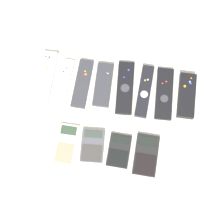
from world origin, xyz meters
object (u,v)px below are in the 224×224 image
at_px(remote_2, 82,84).
at_px(remote_5, 144,91).
at_px(remote_1, 64,81).
at_px(calculator_2, 119,151).
at_px(calculator_0, 66,144).
at_px(remote_7, 187,96).
at_px(remote_4, 125,88).
at_px(remote_6, 164,94).
at_px(remote_0, 45,80).
at_px(calculator_1, 92,145).
at_px(calculator_3, 146,155).
at_px(remote_3, 103,85).

bearing_deg(remote_2, remote_5, 1.83).
xyz_separation_m(remote_1, calculator_2, (0.23, -0.22, -0.00)).
distance_m(remote_1, calculator_0, 0.23).
xyz_separation_m(remote_7, calculator_2, (-0.21, -0.23, -0.01)).
bearing_deg(calculator_0, calculator_2, 1.58).
distance_m(remote_4, calculator_0, 0.29).
xyz_separation_m(remote_1, remote_6, (0.36, 0.00, -0.00)).
distance_m(remote_0, remote_6, 0.43).
bearing_deg(calculator_2, calculator_1, 178.99).
bearing_deg(calculator_0, calculator_3, 0.88).
height_order(remote_1, remote_5, remote_5).
bearing_deg(remote_3, calculator_1, -92.38).
bearing_deg(remote_6, remote_5, 178.96).
height_order(remote_1, remote_7, remote_7).
relative_size(remote_6, calculator_3, 1.35).
distance_m(calculator_0, calculator_1, 0.09).
relative_size(calculator_1, calculator_2, 1.02).
relative_size(calculator_0, calculator_3, 0.98).
bearing_deg(calculator_1, remote_3, 84.95).
xyz_separation_m(remote_0, calculator_1, (0.21, -0.21, -0.01)).
relative_size(remote_0, calculator_0, 1.56).
relative_size(remote_0, calculator_3, 1.52).
bearing_deg(remote_4, remote_6, -4.50).
height_order(remote_5, remote_7, remote_7).
height_order(remote_3, remote_7, remote_7).
height_order(remote_5, calculator_1, remote_5).
bearing_deg(calculator_0, remote_7, 30.87).
height_order(remote_1, remote_6, same).
bearing_deg(calculator_3, remote_0, 152.34).
xyz_separation_m(remote_6, calculator_3, (-0.04, -0.23, -0.00)).
height_order(remote_1, calculator_0, remote_1).
relative_size(remote_1, remote_4, 0.83).
relative_size(remote_1, calculator_0, 1.19).
relative_size(remote_0, remote_1, 1.31).
relative_size(remote_0, remote_6, 1.13).
bearing_deg(calculator_0, remote_6, 36.46).
bearing_deg(remote_7, calculator_3, -118.03).
xyz_separation_m(remote_5, remote_7, (0.15, 0.00, 0.00)).
distance_m(remote_1, calculator_1, 0.26).
bearing_deg(remote_6, remote_3, 177.19).
height_order(remote_4, calculator_1, remote_4).
distance_m(remote_0, remote_1, 0.07).
distance_m(remote_1, remote_3, 0.14).
height_order(remote_2, calculator_2, remote_2).
xyz_separation_m(remote_2, remote_4, (0.16, 0.00, 0.00)).
relative_size(remote_6, calculator_1, 1.62).
height_order(remote_4, calculator_3, remote_4).
bearing_deg(calculator_2, remote_5, 76.15).
xyz_separation_m(remote_4, remote_6, (0.14, -0.00, -0.00)).
relative_size(remote_5, remote_7, 1.19).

